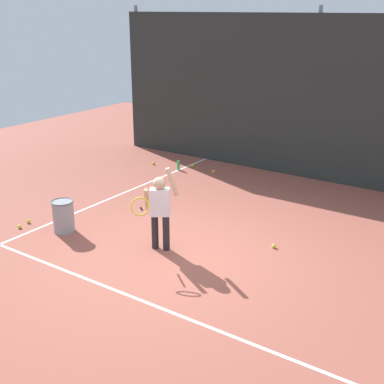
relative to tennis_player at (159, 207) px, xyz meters
The scene contains 15 objects.
ground_plane 0.86m from the tennis_player, 10.22° to the right, with size 20.00×20.00×0.00m, color #9E5142.
court_line_baseline 1.61m from the tennis_player, 71.50° to the right, with size 9.00×0.05×0.00m, color white.
court_line_sideline 2.55m from the tennis_player, 157.92° to the left, with size 0.05×9.00×0.00m, color white.
back_fence_windscreen 4.97m from the tennis_player, 84.62° to the left, with size 10.22×0.08×3.54m, color #282D2B.
fence_post_0 6.75m from the tennis_player, 132.64° to the left, with size 0.09×0.09×3.69m, color slate.
fence_post_1 5.04m from the tennis_player, 84.68° to the left, with size 0.09×0.09×3.69m, color slate.
tennis_player is the anchor object (origin of this frame).
ball_hopper 1.88m from the tennis_player, 167.72° to the right, with size 0.38×0.38×0.56m.
water_bottle 4.34m from the tennis_player, 122.10° to the left, with size 0.07×0.07×0.22m, color green.
tennis_ball_0 1.95m from the tennis_player, 36.01° to the left, with size 0.07×0.07×0.07m, color #CCE033.
tennis_ball_1 4.25m from the tennis_player, 110.61° to the left, with size 0.07×0.07×0.07m, color #CCE033.
tennis_ball_2 2.74m from the tennis_player, 169.14° to the right, with size 0.07×0.07×0.07m, color #CCE033.
tennis_ball_3 2.73m from the tennis_player, 163.69° to the right, with size 0.07×0.07×0.07m, color #CCE033.
tennis_ball_5 4.63m from the tennis_player, 118.06° to the left, with size 0.07×0.07×0.07m, color #CCE033.
tennis_ball_7 4.80m from the tennis_player, 129.90° to the left, with size 0.07×0.07×0.07m, color #CCE033.
Camera 1 is at (4.22, -5.80, 3.65)m, focal length 48.52 mm.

